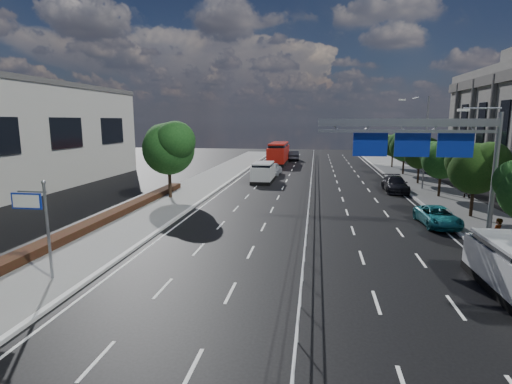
# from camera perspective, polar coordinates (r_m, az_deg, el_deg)

# --- Properties ---
(ground) EXTENTS (160.00, 160.00, 0.00)m
(ground) POSITION_cam_1_polar(r_m,az_deg,el_deg) (16.01, 6.51, -14.72)
(ground) COLOR black
(ground) RESTS_ON ground
(sidewalk_near) EXTENTS (5.00, 140.00, 0.14)m
(sidewalk_near) POSITION_cam_1_polar(r_m,az_deg,el_deg) (19.92, -29.43, -10.69)
(sidewalk_near) COLOR slate
(sidewalk_near) RESTS_ON ground
(kerb_near) EXTENTS (0.25, 140.00, 0.15)m
(kerb_near) POSITION_cam_1_polar(r_m,az_deg,el_deg) (18.54, -23.18, -11.71)
(kerb_near) COLOR silver
(kerb_near) RESTS_ON ground
(median_fence) EXTENTS (0.05, 85.00, 1.02)m
(median_fence) POSITION_cam_1_polar(r_m,az_deg,el_deg) (37.54, 7.80, 0.60)
(median_fence) COLOR silver
(median_fence) RESTS_ON ground
(hedge_near) EXTENTS (1.00, 36.00, 0.44)m
(hedge_near) POSITION_cam_1_polar(r_m,az_deg,el_deg) (24.69, -25.71, -5.78)
(hedge_near) COLOR black
(hedge_near) RESTS_ON sidewalk_near
(toilet_sign) EXTENTS (1.62, 0.18, 4.34)m
(toilet_sign) POSITION_cam_1_polar(r_m,az_deg,el_deg) (18.82, -28.88, -2.68)
(toilet_sign) COLOR gray
(toilet_sign) RESTS_ON ground
(overhead_gantry) EXTENTS (10.24, 0.38, 7.45)m
(overhead_gantry) POSITION_cam_1_polar(r_m,az_deg,el_deg) (25.40, 23.15, 6.86)
(overhead_gantry) COLOR gray
(overhead_gantry) RESTS_ON ground
(streetlight_far) EXTENTS (2.78, 2.40, 9.00)m
(streetlight_far) POSITION_cam_1_polar(r_m,az_deg,el_deg) (41.78, 22.71, 7.34)
(streetlight_far) COLOR gray
(streetlight_far) RESTS_ON ground
(near_tree_back) EXTENTS (4.84, 4.51, 6.69)m
(near_tree_back) POSITION_cam_1_polar(r_m,az_deg,el_deg) (34.82, -12.32, 6.49)
(near_tree_back) COLOR black
(near_tree_back) RESTS_ON ground
(far_tree_d) EXTENTS (3.85, 3.59, 5.34)m
(far_tree_d) POSITION_cam_1_polar(r_m,az_deg,el_deg) (31.10, 28.95, 3.32)
(far_tree_d) COLOR black
(far_tree_d) RESTS_ON ground
(far_tree_e) EXTENTS (3.63, 3.38, 5.13)m
(far_tree_e) POSITION_cam_1_polar(r_m,az_deg,el_deg) (38.20, 25.07, 4.49)
(far_tree_e) COLOR black
(far_tree_e) RESTS_ON ground
(far_tree_f) EXTENTS (3.52, 3.28, 5.02)m
(far_tree_f) POSITION_cam_1_polar(r_m,az_deg,el_deg) (45.43, 22.42, 5.35)
(far_tree_f) COLOR black
(far_tree_f) RESTS_ON ground
(far_tree_g) EXTENTS (3.96, 3.69, 5.45)m
(far_tree_g) POSITION_cam_1_polar(r_m,az_deg,el_deg) (52.71, 20.53, 6.33)
(far_tree_g) COLOR black
(far_tree_g) RESTS_ON ground
(far_tree_h) EXTENTS (3.41, 3.18, 4.91)m
(far_tree_h) POSITION_cam_1_polar(r_m,az_deg,el_deg) (60.07, 19.05, 6.50)
(far_tree_h) COLOR black
(far_tree_h) RESTS_ON ground
(white_minivan) EXTENTS (2.20, 5.03, 2.18)m
(white_minivan) POSITION_cam_1_polar(r_m,az_deg,el_deg) (43.97, 1.03, 2.81)
(white_minivan) COLOR black
(white_minivan) RESTS_ON ground
(red_bus) EXTENTS (2.66, 10.96, 3.27)m
(red_bus) POSITION_cam_1_polar(r_m,az_deg,el_deg) (63.02, 3.24, 5.62)
(red_bus) COLOR black
(red_bus) RESTS_ON ground
(near_car_silver) EXTENTS (2.25, 4.98, 1.66)m
(near_car_silver) POSITION_cam_1_polar(r_m,az_deg,el_deg) (49.55, 2.35, 3.36)
(near_car_silver) COLOR #B0B2B8
(near_car_silver) RESTS_ON ground
(near_car_dark) EXTENTS (2.22, 5.08, 1.62)m
(near_car_dark) POSITION_cam_1_polar(r_m,az_deg,el_deg) (68.37, 5.33, 5.20)
(near_car_dark) COLOR black
(near_car_dark) RESTS_ON ground
(silver_minivan) EXTENTS (2.15, 4.91, 2.03)m
(silver_minivan) POSITION_cam_1_polar(r_m,az_deg,el_deg) (19.18, 32.77, -8.86)
(silver_minivan) COLOR black
(silver_minivan) RESTS_ON ground
(parked_car_teal) EXTENTS (2.30, 4.53, 1.23)m
(parked_car_teal) POSITION_cam_1_polar(r_m,az_deg,el_deg) (28.34, 24.53, -3.20)
(parked_car_teal) COLOR #196A73
(parked_car_teal) RESTS_ON ground
(parked_car_dark) EXTENTS (2.06, 5.01, 1.45)m
(parked_car_dark) POSITION_cam_1_polar(r_m,az_deg,el_deg) (40.30, 19.26, 1.07)
(parked_car_dark) COLOR black
(parked_car_dark) RESTS_ON ground
(pedestrian_a) EXTENTS (0.75, 0.73, 1.73)m
(pedestrian_a) POSITION_cam_1_polar(r_m,az_deg,el_deg) (23.74, 31.15, -5.25)
(pedestrian_a) COLOR gray
(pedestrian_a) RESTS_ON sidewalk_far
(pedestrian_b) EXTENTS (1.17, 1.16, 1.90)m
(pedestrian_b) POSITION_cam_1_polar(r_m,az_deg,el_deg) (38.93, 27.93, 0.68)
(pedestrian_b) COLOR gray
(pedestrian_b) RESTS_ON sidewalk_far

